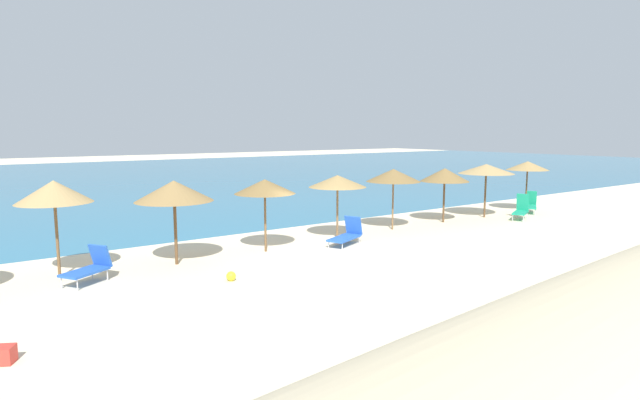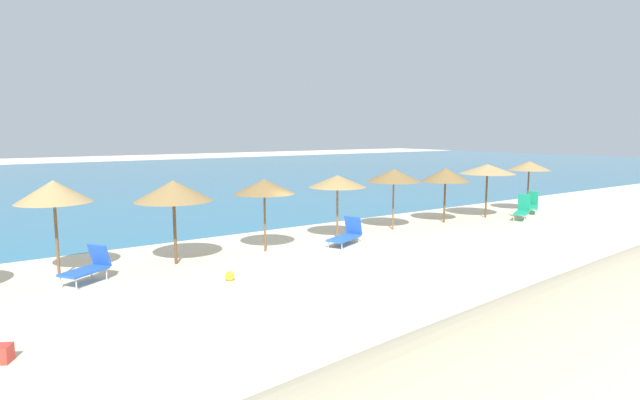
# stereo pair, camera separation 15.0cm
# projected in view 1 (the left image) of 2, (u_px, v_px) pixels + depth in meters

# --- Properties ---
(ground_plane) EXTENTS (160.00, 160.00, 0.00)m
(ground_plane) POSITION_uv_depth(u_px,v_px,m) (327.00, 259.00, 17.21)
(ground_plane) COLOR beige
(sea_water) EXTENTS (160.00, 57.42, 0.01)m
(sea_water) POSITION_uv_depth(u_px,v_px,m) (95.00, 180.00, 44.79)
(sea_water) COLOR teal
(sea_water) RESTS_ON ground_plane
(beach_umbrella_2) EXTENTS (2.09, 2.09, 2.85)m
(beach_umbrella_2) POSITION_uv_depth(u_px,v_px,m) (54.00, 192.00, 14.67)
(beach_umbrella_2) COLOR brown
(beach_umbrella_2) RESTS_ON ground_plane
(beach_umbrella_3) EXTENTS (2.45, 2.45, 2.70)m
(beach_umbrella_3) POSITION_uv_depth(u_px,v_px,m) (174.00, 191.00, 16.18)
(beach_umbrella_3) COLOR brown
(beach_umbrella_3) RESTS_ON ground_plane
(beach_umbrella_4) EXTENTS (2.14, 2.14, 2.57)m
(beach_umbrella_4) POSITION_uv_depth(u_px,v_px,m) (265.00, 187.00, 17.94)
(beach_umbrella_4) COLOR brown
(beach_umbrella_4) RESTS_ON ground_plane
(beach_umbrella_5) EXTENTS (2.24, 2.24, 2.55)m
(beach_umbrella_5) POSITION_uv_depth(u_px,v_px,m) (338.00, 181.00, 19.92)
(beach_umbrella_5) COLOR brown
(beach_umbrella_5) RESTS_ON ground_plane
(beach_umbrella_6) EXTENTS (2.33, 2.33, 2.64)m
(beach_umbrella_6) POSITION_uv_depth(u_px,v_px,m) (393.00, 175.00, 22.01)
(beach_umbrella_6) COLOR brown
(beach_umbrella_6) RESTS_ON ground_plane
(beach_umbrella_7) EXTENTS (2.26, 2.26, 2.54)m
(beach_umbrella_7) POSITION_uv_depth(u_px,v_px,m) (445.00, 175.00, 23.80)
(beach_umbrella_7) COLOR brown
(beach_umbrella_7) RESTS_ON ground_plane
(beach_umbrella_8) EXTENTS (2.68, 2.68, 2.64)m
(beach_umbrella_8) POSITION_uv_depth(u_px,v_px,m) (486.00, 169.00, 25.15)
(beach_umbrella_8) COLOR brown
(beach_umbrella_8) RESTS_ON ground_plane
(beach_umbrella_9) EXTENTS (2.15, 2.15, 2.67)m
(beach_umbrella_9) POSITION_uv_depth(u_px,v_px,m) (528.00, 166.00, 27.01)
(beach_umbrella_9) COLOR brown
(beach_umbrella_9) RESTS_ON ground_plane
(lounge_chair_0) EXTENTS (1.78, 1.27, 1.01)m
(lounge_chair_0) POSITION_uv_depth(u_px,v_px,m) (347.00, 234.00, 19.33)
(lounge_chair_0) COLOR blue
(lounge_chair_0) RESTS_ON ground_plane
(lounge_chair_1) EXTENTS (1.46, 1.07, 1.21)m
(lounge_chair_1) POSITION_uv_depth(u_px,v_px,m) (521.00, 209.00, 24.82)
(lounge_chair_1) COLOR #199972
(lounge_chair_1) RESTS_ON ground_plane
(lounge_chair_3) EXTENTS (1.60, 1.30, 1.11)m
(lounge_chair_3) POSITION_uv_depth(u_px,v_px,m) (530.00, 204.00, 26.86)
(lounge_chair_3) COLOR #199972
(lounge_chair_3) RESTS_ON ground_plane
(lounge_chair_4) EXTENTS (1.49, 1.28, 1.02)m
(lounge_chair_4) POSITION_uv_depth(u_px,v_px,m) (90.00, 267.00, 14.43)
(lounge_chair_4) COLOR blue
(lounge_chair_4) RESTS_ON ground_plane
(beach_ball) EXTENTS (0.28, 0.28, 0.28)m
(beach_ball) POSITION_uv_depth(u_px,v_px,m) (231.00, 276.00, 14.64)
(beach_ball) COLOR yellow
(beach_ball) RESTS_ON ground_plane
(cooler_box) EXTENTS (0.58, 0.51, 0.32)m
(cooler_box) POSITION_uv_depth(u_px,v_px,m) (0.00, 355.00, 9.43)
(cooler_box) COLOR red
(cooler_box) RESTS_ON ground_plane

